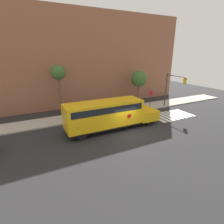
# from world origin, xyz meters

# --- Properties ---
(ground_plane) EXTENTS (60.00, 60.00, 0.00)m
(ground_plane) POSITION_xyz_m (0.00, 0.00, 0.00)
(ground_plane) COLOR #28282B
(sidewalk_strip) EXTENTS (44.00, 3.00, 0.15)m
(sidewalk_strip) POSITION_xyz_m (0.00, 6.50, 0.07)
(sidewalk_strip) COLOR #B2ADA3
(sidewalk_strip) RESTS_ON ground
(building_backdrop) EXTENTS (32.00, 4.00, 13.51)m
(building_backdrop) POSITION_xyz_m (0.00, 13.00, 6.76)
(building_backdrop) COLOR #935B42
(building_backdrop) RESTS_ON ground
(crosswalk_stripes) EXTENTS (5.40, 3.20, 0.01)m
(crosswalk_stripes) POSITION_xyz_m (7.93, 2.00, 0.00)
(crosswalk_stripes) COLOR white
(crosswalk_stripes) RESTS_ON ground
(school_bus) EXTENTS (10.29, 2.57, 3.07)m
(school_bus) POSITION_xyz_m (-1.36, 1.66, 1.75)
(school_bus) COLOR yellow
(school_bus) RESTS_ON ground
(stop_sign) EXTENTS (0.64, 0.10, 2.60)m
(stop_sign) POSITION_xyz_m (7.37, 5.80, 1.69)
(stop_sign) COLOR #38383A
(stop_sign) RESTS_ON ground
(traffic_light) EXTENTS (0.28, 3.44, 5.02)m
(traffic_light) POSITION_xyz_m (9.70, 4.17, 3.36)
(traffic_light) COLOR #38383A
(traffic_light) RESTS_ON ground
(tree_near_sidewalk) EXTENTS (1.81, 1.81, 6.33)m
(tree_near_sidewalk) POSITION_xyz_m (-4.75, 9.06, 5.19)
(tree_near_sidewalk) COLOR brown
(tree_near_sidewalk) RESTS_ON ground
(tree_far_sidewalk) EXTENTS (2.44, 2.44, 5.17)m
(tree_far_sidewalk) POSITION_xyz_m (7.17, 8.63, 3.93)
(tree_far_sidewalk) COLOR brown
(tree_far_sidewalk) RESTS_ON ground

